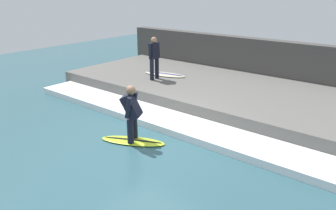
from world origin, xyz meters
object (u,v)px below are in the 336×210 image
surfer_riding (132,111)px  surfer_waiting_near (154,56)px  surfboard_waiting_near (165,74)px  surfboard_riding (133,141)px

surfer_riding → surfer_waiting_near: bearing=33.3°
surfer_waiting_near → surfboard_waiting_near: bearing=6.8°
surfer_riding → surfer_waiting_near: (3.38, 2.22, 0.52)m
surfboard_riding → surfboard_waiting_near: (4.06, 2.30, 0.51)m
surfer_waiting_near → surfboard_waiting_near: surfer_waiting_near is taller
surfboard_riding → surfer_riding: (-0.00, 0.00, 0.81)m
surfer_riding → surfboard_waiting_near: surfer_riding is taller
surfboard_riding → surfboard_waiting_near: size_ratio=0.97×
surfer_riding → surfboard_waiting_near: bearing=29.6°
surfboard_riding → surfer_waiting_near: bearing=33.3°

